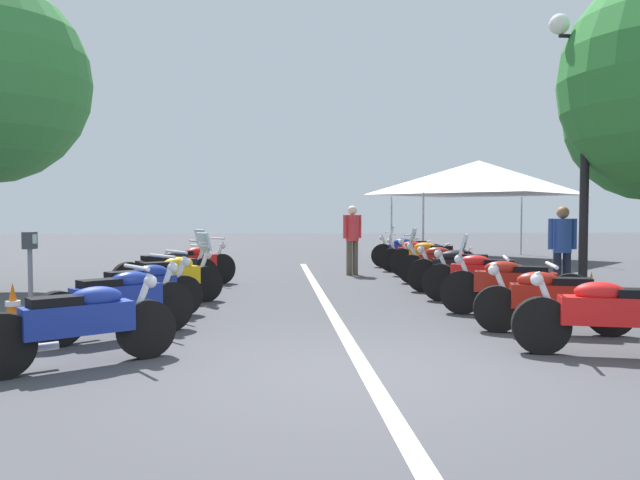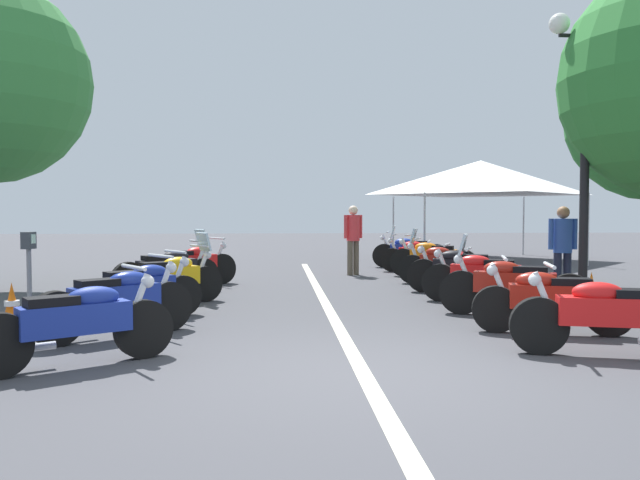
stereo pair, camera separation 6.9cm
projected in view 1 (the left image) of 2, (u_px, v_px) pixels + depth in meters
ground_plane at (367, 374)px, 6.06m from camera, size 80.00×80.00×0.00m
lane_centre_stripe at (326, 304)px, 10.64m from camera, size 16.40×0.16×0.01m
motorcycle_left_row_0 at (80, 323)px, 6.28m from camera, size 1.23×1.76×0.99m
motorcycle_left_row_1 at (119, 301)px, 7.75m from camera, size 1.41×1.71×1.00m
motorcycle_left_row_2 at (140, 290)px, 8.98m from camera, size 1.29×1.67×0.98m
motorcycle_left_row_3 at (170, 278)px, 10.51m from camera, size 1.25×1.71×1.20m
motorcycle_left_row_4 at (168, 269)px, 11.90m from camera, size 1.30×1.84×1.21m
motorcycle_left_row_5 at (190, 264)px, 13.14m from camera, size 1.37×1.82×1.01m
motorcycle_right_row_0 at (615, 315)px, 6.75m from camera, size 0.88×2.13×0.99m
motorcycle_right_row_1 at (551, 299)px, 8.01m from camera, size 0.86×1.92×0.98m
motorcycle_right_row_2 at (513, 285)px, 9.37m from camera, size 1.03×2.08×1.22m
motorcycle_right_row_3 at (484, 276)px, 10.75m from camera, size 1.05×2.04×1.01m
motorcycle_right_row_4 at (462, 269)px, 12.09m from camera, size 0.91×2.07×1.00m
motorcycle_right_row_5 at (444, 263)px, 13.47m from camera, size 1.01×1.97×1.20m
motorcycle_right_row_6 at (432, 258)px, 14.97m from camera, size 1.04×1.95×1.02m
motorcycle_right_row_7 at (418, 254)px, 16.28m from camera, size 0.86×1.99×1.19m
motorcycle_right_row_8 at (409, 251)px, 17.55m from camera, size 0.88×2.07×1.01m
street_lamp_twin_globe at (586, 107)px, 9.97m from camera, size 0.32×1.22×4.64m
parking_meter at (30, 262)px, 8.18m from camera, size 0.20×0.15×1.29m
traffic_cone_0 at (591, 292)px, 9.92m from camera, size 0.36×0.36×0.61m
traffic_cone_1 at (13, 307)px, 8.38m from camera, size 0.36×0.36×0.61m
bystander_0 at (352, 234)px, 15.51m from camera, size 0.32×0.48×1.70m
bystander_1 at (562, 244)px, 11.39m from camera, size 0.32×0.53×1.65m
event_tent at (479, 178)px, 20.38m from camera, size 5.30×5.30×3.20m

